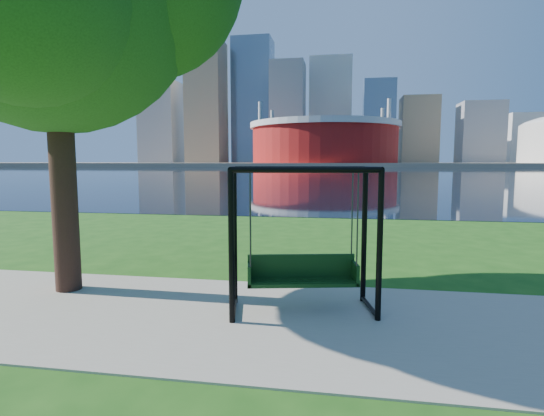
# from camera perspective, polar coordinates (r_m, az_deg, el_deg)

# --- Properties ---
(ground) EXTENTS (900.00, 900.00, 0.00)m
(ground) POSITION_cam_1_polar(r_m,az_deg,el_deg) (7.38, -0.69, -13.51)
(ground) COLOR #1E5114
(ground) RESTS_ON ground
(path) EXTENTS (120.00, 4.00, 0.03)m
(path) POSITION_cam_1_polar(r_m,az_deg,el_deg) (6.91, -1.45, -14.77)
(path) COLOR #9E937F
(path) RESTS_ON ground
(river) EXTENTS (900.00, 180.00, 0.02)m
(river) POSITION_cam_1_polar(r_m,az_deg,el_deg) (108.87, 9.00, 4.82)
(river) COLOR black
(river) RESTS_ON ground
(far_bank) EXTENTS (900.00, 228.00, 2.00)m
(far_bank) POSITION_cam_1_polar(r_m,az_deg,el_deg) (312.84, 9.45, 5.85)
(far_bank) COLOR #937F60
(far_bank) RESTS_ON ground
(stadium) EXTENTS (83.00, 83.00, 32.00)m
(stadium) POSITION_cam_1_polar(r_m,az_deg,el_deg) (242.38, 7.04, 8.93)
(stadium) COLOR maroon
(stadium) RESTS_ON far_bank
(skyline) EXTENTS (392.00, 66.00, 96.50)m
(skyline) POSITION_cam_1_polar(r_m,az_deg,el_deg) (327.98, 8.81, 11.98)
(skyline) COLOR gray
(skyline) RESTS_ON far_bank
(swing) EXTENTS (2.52, 1.49, 2.42)m
(swing) POSITION_cam_1_polar(r_m,az_deg,el_deg) (6.99, 4.12, -4.69)
(swing) COLOR black
(swing) RESTS_ON ground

